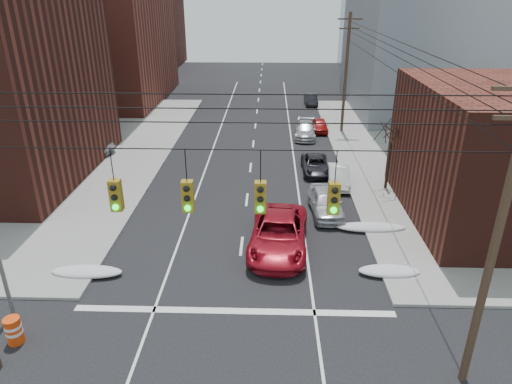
# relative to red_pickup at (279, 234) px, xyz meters

# --- Properties ---
(building_brick_far) EXTENTS (22.00, 18.00, 12.00)m
(building_brick_far) POSITION_rel_red_pickup_xyz_m (-28.00, 62.17, 5.10)
(building_brick_far) COLOR #441B14
(building_brick_far) RESTS_ON ground
(building_glass) EXTENTS (20.00, 18.00, 22.00)m
(building_glass) POSITION_rel_red_pickup_xyz_m (22.00, 58.17, 10.10)
(building_glass) COLOR gray
(building_glass) RESTS_ON ground
(utility_pole_right) EXTENTS (2.20, 0.28, 11.00)m
(utility_pole_right) POSITION_rel_red_pickup_xyz_m (6.50, -8.83, 4.89)
(utility_pole_right) COLOR #473323
(utility_pole_right) RESTS_ON ground
(utility_pole_far) EXTENTS (2.20, 0.28, 11.00)m
(utility_pole_far) POSITION_rel_red_pickup_xyz_m (6.50, 22.17, 4.89)
(utility_pole_far) COLOR #473323
(utility_pole_far) RESTS_ON ground
(traffic_signals) EXTENTS (17.00, 0.42, 2.02)m
(traffic_signals) POSITION_rel_red_pickup_xyz_m (-1.91, -8.86, 6.27)
(traffic_signals) COLOR black
(traffic_signals) RESTS_ON ground
(bare_tree) EXTENTS (2.09, 2.20, 4.93)m
(bare_tree) POSITION_rel_red_pickup_xyz_m (7.58, 8.17, 1.42)
(bare_tree) COLOR black
(bare_tree) RESTS_ON ground
(snow_nw) EXTENTS (3.50, 1.08, 0.42)m
(snow_nw) POSITION_rel_red_pickup_xyz_m (-9.40, -2.83, -0.69)
(snow_nw) COLOR silver
(snow_nw) RESTS_ON ground
(snow_ne) EXTENTS (3.00, 1.08, 0.42)m
(snow_ne) POSITION_rel_red_pickup_xyz_m (5.40, -2.33, -0.69)
(snow_ne) COLOR silver
(snow_ne) RESTS_ON ground
(snow_east_far) EXTENTS (4.00, 1.08, 0.42)m
(snow_east_far) POSITION_rel_red_pickup_xyz_m (5.40, 2.17, -0.69)
(snow_east_far) COLOR silver
(snow_east_far) RESTS_ON ground
(red_pickup) EXTENTS (3.45, 6.66, 1.79)m
(red_pickup) POSITION_rel_red_pickup_xyz_m (0.00, 0.00, 0.00)
(red_pickup) COLOR maroon
(red_pickup) RESTS_ON ground
(parked_car_a) EXTENTS (2.12, 4.72, 1.57)m
(parked_car_a) POSITION_rel_red_pickup_xyz_m (2.99, 4.31, -0.11)
(parked_car_a) COLOR silver
(parked_car_a) RESTS_ON ground
(parked_car_b) EXTENTS (1.69, 4.15, 1.34)m
(parked_car_b) POSITION_rel_red_pickup_xyz_m (4.40, 8.89, -0.23)
(parked_car_b) COLOR silver
(parked_car_b) RESTS_ON ground
(parked_car_c) EXTENTS (2.05, 4.39, 1.22)m
(parked_car_c) POSITION_rel_red_pickup_xyz_m (2.99, 11.27, -0.29)
(parked_car_c) COLOR black
(parked_car_c) RESTS_ON ground
(parked_car_d) EXTENTS (2.39, 4.95, 1.39)m
(parked_car_d) POSITION_rel_red_pickup_xyz_m (2.85, 20.31, -0.20)
(parked_car_d) COLOR #A7A8AC
(parked_car_d) RESTS_ON ground
(parked_car_e) EXTENTS (1.49, 3.61, 1.23)m
(parked_car_e) POSITION_rel_red_pickup_xyz_m (4.40, 22.27, -0.28)
(parked_car_e) COLOR #9B100E
(parked_car_e) RESTS_ON ground
(parked_car_f) EXTENTS (1.47, 4.04, 1.32)m
(parked_car_f) POSITION_rel_red_pickup_xyz_m (4.40, 33.52, -0.24)
(parked_car_f) COLOR black
(parked_car_f) RESTS_ON ground
(lot_car_a) EXTENTS (4.19, 2.84, 1.31)m
(lot_car_a) POSITION_rel_red_pickup_xyz_m (-16.68, 8.75, -0.09)
(lot_car_a) COLOR silver
(lot_car_a) RESTS_ON sidewalk_nw
(lot_car_b) EXTENTS (5.46, 3.16, 1.43)m
(lot_car_b) POSITION_rel_red_pickup_xyz_m (-16.12, 14.81, -0.03)
(lot_car_b) COLOR #9E9EA3
(lot_car_b) RESTS_ON sidewalk_nw
(lot_car_d) EXTENTS (4.46, 1.83, 1.51)m
(lot_car_d) POSITION_rel_red_pickup_xyz_m (-18.44, 15.03, 0.01)
(lot_car_d) COLOR #9D9DA1
(lot_car_d) RESTS_ON sidewalk_nw
(construction_barrel) EXTENTS (0.86, 0.86, 1.14)m
(construction_barrel) POSITION_rel_red_pickup_xyz_m (-10.50, -7.48, -0.31)
(construction_barrel) COLOR #DF3E0B
(construction_barrel) RESTS_ON ground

